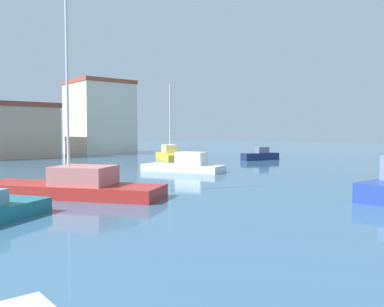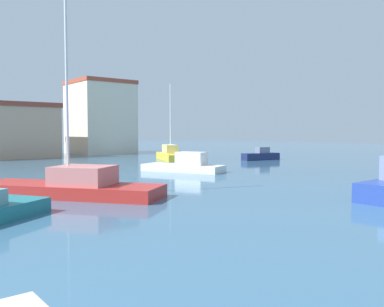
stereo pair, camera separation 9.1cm
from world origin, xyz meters
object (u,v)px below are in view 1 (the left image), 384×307
sailboat_red_distant_east (73,185)px  motorboat_white_near_pier (185,165)px  sailboat_yellow_center_channel (170,154)px  motorboat_navy_mid_harbor (260,155)px

sailboat_red_distant_east → motorboat_white_near_pier: sailboat_red_distant_east is taller
sailboat_red_distant_east → sailboat_yellow_center_channel: sailboat_red_distant_east is taller
sailboat_red_distant_east → motorboat_navy_mid_harbor: 26.07m
motorboat_navy_mid_harbor → sailboat_yellow_center_channel: sailboat_yellow_center_channel is taller
sailboat_yellow_center_channel → motorboat_navy_mid_harbor: bearing=-40.7°
motorboat_navy_mid_harbor → motorboat_white_near_pier: size_ratio=0.66×
motorboat_navy_mid_harbor → sailboat_red_distant_east: bearing=-157.6°
motorboat_white_near_pier → sailboat_red_distant_east: bearing=-152.9°
motorboat_navy_mid_harbor → sailboat_yellow_center_channel: bearing=139.3°
sailboat_red_distant_east → sailboat_yellow_center_channel: (17.14, 15.92, 0.06)m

